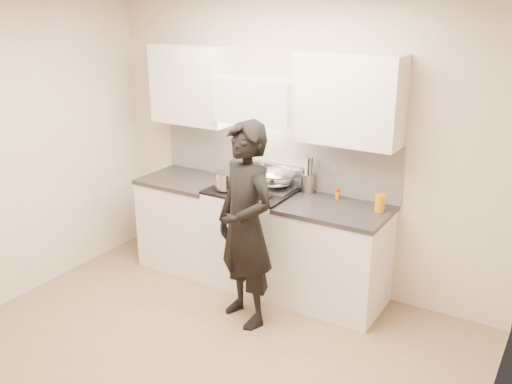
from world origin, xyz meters
TOP-DOWN VIEW (x-y plane):
  - ground_plane at (0.00, 0.00)m, footprint 4.00×4.00m
  - room_shell at (-0.06, 0.37)m, footprint 4.04×3.54m
  - stove at (-0.30, 1.42)m, footprint 0.76×0.65m
  - counter_right at (0.53, 1.43)m, footprint 0.92×0.67m
  - counter_left at (-1.08, 1.43)m, footprint 0.82×0.67m
  - wok at (-0.12, 1.54)m, footprint 0.35×0.43m
  - stock_pot at (-0.49, 1.28)m, footprint 0.33×0.25m
  - utensil_crock at (0.15, 1.66)m, footprint 0.12×0.12m
  - spice_jar at (0.45, 1.64)m, footprint 0.04×0.04m
  - oil_glass at (0.88, 1.53)m, footprint 0.08×0.08m
  - person at (0.01, 0.80)m, footprint 0.74×0.63m

SIDE VIEW (x-z plane):
  - ground_plane at x=0.00m, z-range 0.00..0.00m
  - counter_right at x=0.53m, z-range 0.00..0.92m
  - counter_left at x=-1.08m, z-range 0.00..0.92m
  - stove at x=-0.30m, z-range 0.00..0.95m
  - person at x=0.01m, z-range 0.00..1.73m
  - spice_jar at x=0.45m, z-range 0.92..1.01m
  - oil_glass at x=0.88m, z-range 0.92..1.07m
  - utensil_crock at x=0.15m, z-range 0.86..1.19m
  - stock_pot at x=-0.49m, z-range 0.96..1.11m
  - wok at x=-0.12m, z-range 0.91..1.20m
  - room_shell at x=-0.06m, z-range 0.25..2.95m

